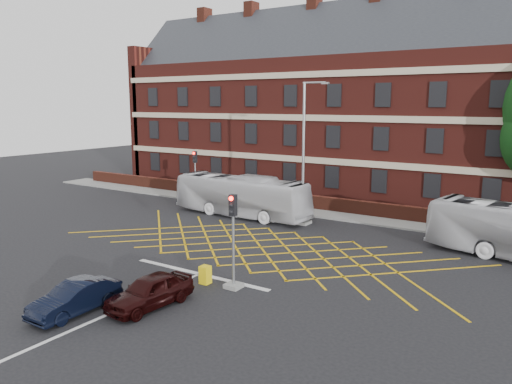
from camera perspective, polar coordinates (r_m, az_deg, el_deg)
The scene contains 15 objects.
ground at distance 27.34m, azimuth -1.75°, elevation -7.32°, with size 120.00×120.00×0.00m, color black.
victorian_building at distance 45.78m, azimuth 14.69°, elevation 9.36°, with size 51.00×12.17×20.40m.
boundary_wall at distance 38.24m, azimuth 9.50°, elevation -1.54°, with size 56.00×0.50×1.10m, color #532116.
far_pavement at distance 37.45m, azimuth 8.86°, elevation -2.54°, with size 60.00×3.00×0.12m, color slate.
box_junction_hatching at distance 28.93m, azimuth 0.54°, elevation -6.31°, with size 11.50×0.12×0.02m, color #CC990C.
stop_line at distance 24.70m, azimuth -6.47°, elevation -9.29°, with size 8.00×0.30×0.02m, color silver.
centre_line at distance 20.51m, azimuth -18.50°, elevation -13.95°, with size 0.15×14.00×0.02m, color silver.
bus_left at distance 36.49m, azimuth -1.71°, elevation -0.44°, with size 2.52×10.79×3.01m, color silver.
car_navy at distance 21.34m, azimuth -19.96°, elevation -11.29°, with size 1.32×3.78×1.25m, color black.
car_maroon at distance 21.10m, azimuth -12.04°, elevation -11.02°, with size 1.56×3.89×1.32m, color black.
traffic_light_near at distance 22.28m, azimuth -2.61°, elevation -6.65°, with size 0.70×0.70×4.27m.
traffic_light_far at distance 41.91m, azimuth -6.93°, elevation 1.23°, with size 0.70×0.70×4.27m.
street_lamp at distance 33.89m, azimuth 5.49°, elevation 1.85°, with size 2.25×1.00×9.56m.
direction_signs at distance 43.17m, azimuth -7.18°, elevation 0.97°, with size 1.10×0.16×2.20m.
utility_cabinet at distance 23.34m, azimuth -5.82°, elevation -9.39°, with size 0.45×0.43×0.84m, color yellow.
Camera 1 is at (15.00, -21.34, 8.20)m, focal length 35.00 mm.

